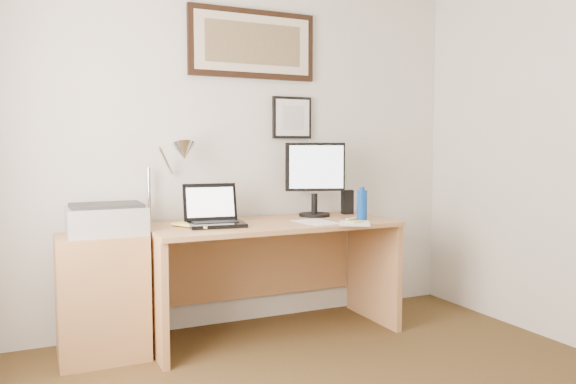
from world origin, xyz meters
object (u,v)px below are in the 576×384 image
laptop (214,216)px  lcd_monitor (315,175)px  side_cabinet (102,296)px  printer (106,219)px  water_bottle (362,205)px  book (187,226)px  desk (268,255)px

laptop → lcd_monitor: bearing=10.9°
side_cabinet → lcd_monitor: 1.62m
lcd_monitor → printer: lcd_monitor is taller
water_bottle → book: water_bottle is taller
book → desk: bearing=12.2°
printer → laptop: bearing=-5.1°
water_bottle → lcd_monitor: (-0.21, 0.29, 0.19)m
side_cabinet → printer: (0.04, 0.02, 0.45)m
desk → book: bearing=-167.8°
water_bottle → printer: (-1.63, 0.20, -0.03)m
desk → lcd_monitor: (0.39, 0.07, 0.53)m
desk → lcd_monitor: lcd_monitor is taller
laptop → lcd_monitor: lcd_monitor is taller
side_cabinet → water_bottle: (1.67, -0.18, 0.48)m
laptop → lcd_monitor: (0.79, 0.15, 0.23)m
lcd_monitor → printer: 1.45m
water_bottle → printer: 1.64m
water_bottle → desk: water_bottle is taller
water_bottle → book: bearing=175.6°
printer → lcd_monitor: bearing=3.8°
water_bottle → laptop: size_ratio=0.55×
desk → lcd_monitor: bearing=10.8°
desk → printer: printer is taller
water_bottle → printer: size_ratio=0.45×
water_bottle → printer: water_bottle is taller
laptop → desk: bearing=10.9°
side_cabinet → desk: desk is taller
side_cabinet → desk: bearing=1.9°
side_cabinet → book: book is taller
printer → water_bottle: bearing=-6.8°
side_cabinet → laptop: 0.81m
book → printer: bearing=167.0°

